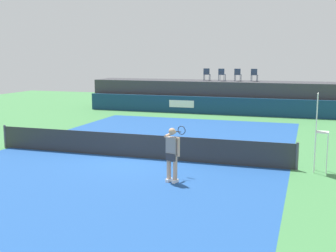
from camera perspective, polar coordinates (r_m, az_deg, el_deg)
ground_plane at (r=20.22m, az=-1.08°, el=-2.26°), size 48.00×48.00×0.00m
court_inner at (r=17.48m, az=-4.32°, el=-4.12°), size 12.00×22.00×0.00m
sponsor_wall at (r=30.13m, az=5.46°, el=2.68°), size 18.00×0.22×1.20m
spectator_platform at (r=31.83m, az=6.21°, el=3.93°), size 18.00×2.80×2.20m
spectator_chair_far_left at (r=31.81m, az=5.10°, el=6.82°), size 0.46×0.46×0.89m
spectator_chair_left at (r=31.48m, az=7.06°, el=6.76°), size 0.47×0.47×0.89m
spectator_chair_center at (r=31.47m, az=9.12°, el=6.72°), size 0.45×0.45×0.89m
spectator_chair_right at (r=31.37m, az=11.24°, el=6.65°), size 0.46×0.46×0.89m
umpire_chair at (r=15.92m, az=19.19°, el=-0.13°), size 0.46×0.46×2.76m
tennis_net at (r=17.38m, az=-4.34°, el=-2.60°), size 12.40×0.02×0.95m
net_post_near at (r=20.52m, az=-20.57°, el=-1.27°), size 0.10×0.10×1.00m
net_post_far at (r=16.11m, az=16.56°, el=-3.83°), size 0.10×0.10×1.00m
tennis_player at (r=13.92m, az=0.58°, el=-3.53°), size 0.56×1.23×1.77m
tennis_ball at (r=16.68m, az=8.31°, el=-4.72°), size 0.07×0.07×0.07m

